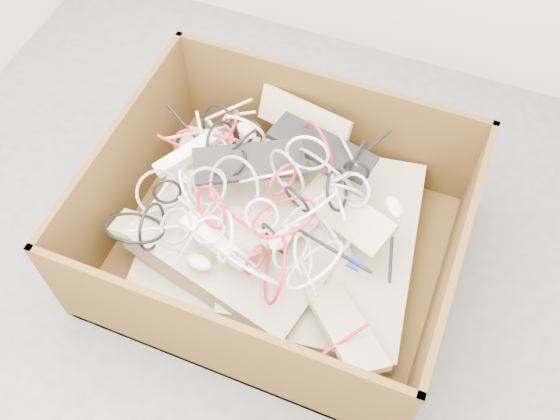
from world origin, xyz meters
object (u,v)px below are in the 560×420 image
at_px(power_strip_right, 214,241).
at_px(vga_plug, 355,263).
at_px(power_strip_left, 187,153).
at_px(cardboard_box, 273,236).

bearing_deg(power_strip_right, vga_plug, 24.42).
bearing_deg(vga_plug, power_strip_left, 172.43).
bearing_deg(vga_plug, cardboard_box, 169.46).
bearing_deg(power_strip_left, power_strip_right, -100.19).
bearing_deg(vga_plug, power_strip_right, -160.96).
height_order(cardboard_box, vga_plug, cardboard_box).
bearing_deg(power_strip_left, cardboard_box, -62.65).
bearing_deg(cardboard_box, vga_plug, -18.57).
relative_size(power_strip_left, power_strip_right, 1.00).
relative_size(power_strip_right, vga_plug, 6.12).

